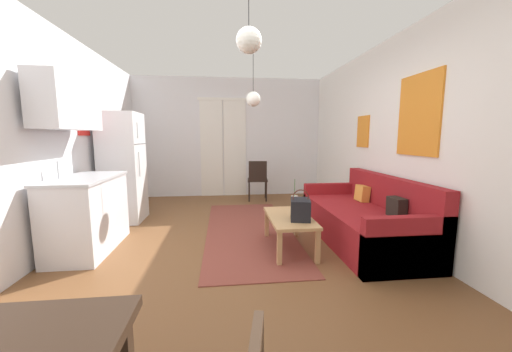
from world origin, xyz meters
TOP-DOWN VIEW (x-y plane):
  - ground_plane at (0.00, 0.00)m, footprint 4.80×7.57m
  - wall_back at (-0.01, 3.53)m, footprint 4.40×0.13m
  - wall_right at (2.15, 0.00)m, footprint 0.12×7.17m
  - wall_left at (-2.15, 0.00)m, footprint 0.12×7.17m
  - area_rug at (0.22, 0.90)m, footprint 1.20×3.10m
  - couch at (1.70, 0.29)m, footprint 0.92×2.05m
  - coffee_table at (0.65, 0.16)m, footprint 0.50×0.97m
  - bamboo_vase at (0.77, 0.41)m, footprint 0.09×0.09m
  - handbag at (0.74, 0.02)m, footprint 0.28×0.34m
  - refrigerator at (-1.74, 1.64)m, footprint 0.60×0.65m
  - kitchen_counter at (-1.79, 0.40)m, footprint 0.59×1.16m
  - accent_chair at (0.58, 2.85)m, footprint 0.46×0.44m
  - pendant_lamp_near at (0.10, -0.55)m, footprint 0.22×0.22m
  - pendant_lamp_far at (0.35, 1.48)m, footprint 0.23×0.23m

SIDE VIEW (x-z plane):
  - ground_plane at x=0.00m, z-range -0.10..0.00m
  - area_rug at x=0.22m, z-range 0.00..0.01m
  - couch at x=1.70m, z-range -0.15..0.70m
  - coffee_table at x=0.65m, z-range 0.15..0.56m
  - accent_chair at x=0.58m, z-range 0.06..0.92m
  - bamboo_vase at x=0.77m, z-range 0.30..0.72m
  - handbag at x=0.74m, z-range 0.35..0.71m
  - kitchen_counter at x=-1.79m, z-range -0.24..1.79m
  - refrigerator at x=-1.74m, z-range 0.00..1.74m
  - wall_back at x=-0.01m, z-range -0.01..2.66m
  - wall_left at x=-2.15m, z-range 0.00..2.67m
  - wall_right at x=2.15m, z-range 0.00..2.68m
  - pendant_lamp_far at x=0.35m, z-range 1.53..2.37m
  - pendant_lamp_near at x=0.10m, z-range 1.88..2.49m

